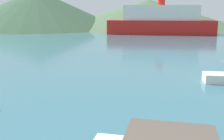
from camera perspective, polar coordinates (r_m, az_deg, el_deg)
ferry_distant at (r=62.33m, az=9.85°, el=9.70°), size 23.39×11.44×7.73m
hill_west at (r=87.30m, az=-15.07°, el=11.98°), size 48.84×48.84×11.06m
hill_central at (r=89.76m, az=7.32°, el=11.40°), size 55.79×55.79×8.28m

